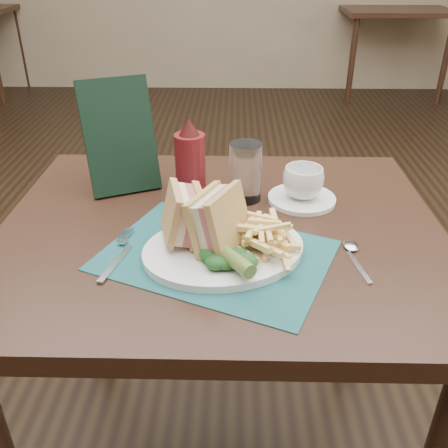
% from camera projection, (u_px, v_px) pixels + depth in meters
% --- Properties ---
extents(floor, '(7.00, 7.00, 0.00)m').
position_uv_depth(floor, '(225.00, 335.00, 1.82)').
color(floor, black).
rests_on(floor, ground).
extents(wall_back, '(6.00, 0.00, 6.00)m').
position_uv_depth(wall_back, '(233.00, 88.00, 4.86)').
color(wall_back, tan).
rests_on(wall_back, ground).
extents(table_main, '(0.90, 0.75, 0.75)m').
position_uv_depth(table_main, '(221.00, 360.00, 1.20)').
color(table_main, black).
rests_on(table_main, ground).
extents(table_bg_right, '(0.90, 0.75, 0.75)m').
position_uv_depth(table_bg_right, '(389.00, 53.00, 4.46)').
color(table_bg_right, black).
rests_on(table_bg_right, ground).
extents(placemat, '(0.48, 0.42, 0.00)m').
position_uv_depth(placemat, '(216.00, 255.00, 0.92)').
color(placemat, '#184D4F').
rests_on(placemat, table_main).
extents(plate, '(0.36, 0.33, 0.01)m').
position_uv_depth(plate, '(224.00, 250.00, 0.92)').
color(plate, white).
rests_on(plate, placemat).
extents(sandwich_half_a, '(0.10, 0.12, 0.11)m').
position_uv_depth(sandwich_half_a, '(172.00, 215.00, 0.91)').
color(sandwich_half_a, tan).
rests_on(sandwich_half_a, plate).
extents(sandwich_half_b, '(0.12, 0.14, 0.11)m').
position_uv_depth(sandwich_half_b, '(208.00, 217.00, 0.89)').
color(sandwich_half_b, tan).
rests_on(sandwich_half_b, plate).
extents(kale_garnish, '(0.11, 0.08, 0.03)m').
position_uv_depth(kale_garnish, '(230.00, 256.00, 0.86)').
color(kale_garnish, '#153C19').
rests_on(kale_garnish, plate).
extents(pickle_spear, '(0.09, 0.11, 0.03)m').
position_uv_depth(pickle_spear, '(230.00, 256.00, 0.85)').
color(pickle_spear, '#4B6426').
rests_on(pickle_spear, plate).
extents(fries_pile, '(0.18, 0.20, 0.06)m').
position_uv_depth(fries_pile, '(266.00, 230.00, 0.90)').
color(fries_pile, '#FBD87D').
rests_on(fries_pile, plate).
extents(fork, '(0.08, 0.17, 0.01)m').
position_uv_depth(fork, '(119.00, 252.00, 0.91)').
color(fork, silver).
rests_on(fork, placemat).
extents(spoon, '(0.06, 0.15, 0.01)m').
position_uv_depth(spoon, '(356.00, 258.00, 0.90)').
color(spoon, silver).
rests_on(spoon, table_main).
extents(saucer, '(0.20, 0.20, 0.01)m').
position_uv_depth(saucer, '(302.00, 199.00, 1.11)').
color(saucer, white).
rests_on(saucer, table_main).
extents(coffee_cup, '(0.13, 0.13, 0.07)m').
position_uv_depth(coffee_cup, '(303.00, 182.00, 1.09)').
color(coffee_cup, white).
rests_on(coffee_cup, saucer).
extents(drinking_glass, '(0.08, 0.08, 0.13)m').
position_uv_depth(drinking_glass, '(245.00, 172.00, 1.09)').
color(drinking_glass, white).
rests_on(drinking_glass, table_main).
extents(ketchup_bottle, '(0.08, 0.08, 0.19)m').
position_uv_depth(ketchup_bottle, '(190.00, 160.00, 1.08)').
color(ketchup_bottle, '#5C0F14').
rests_on(ketchup_bottle, table_main).
extents(check_presenter, '(0.18, 0.15, 0.25)m').
position_uv_depth(check_presenter, '(120.00, 137.00, 1.11)').
color(check_presenter, black).
rests_on(check_presenter, table_main).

